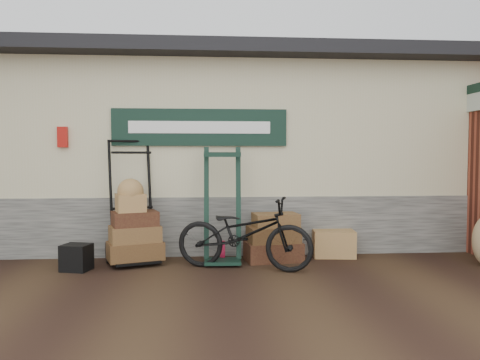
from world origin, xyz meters
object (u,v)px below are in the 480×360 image
(porter_trolley, at_px, (132,200))
(bicycle, at_px, (244,229))
(wicker_hamper, at_px, (334,243))
(suitcase_stack, at_px, (273,237))
(black_trunk, at_px, (76,257))
(green_barrow, at_px, (222,205))

(porter_trolley, xyz_separation_m, bicycle, (1.56, -0.56, -0.36))
(wicker_hamper, relative_size, bicycle, 0.33)
(porter_trolley, bearing_deg, suitcase_stack, -20.95)
(suitcase_stack, height_order, wicker_hamper, suitcase_stack)
(porter_trolley, bearing_deg, wicker_hamper, -16.49)
(porter_trolley, height_order, black_trunk, porter_trolley)
(porter_trolley, relative_size, black_trunk, 5.12)
(suitcase_stack, height_order, black_trunk, suitcase_stack)
(bicycle, bearing_deg, black_trunk, 105.85)
(porter_trolley, xyz_separation_m, wicker_hamper, (2.98, 0.13, -0.70))
(porter_trolley, relative_size, green_barrow, 1.09)
(porter_trolley, distance_m, black_trunk, 1.09)
(porter_trolley, relative_size, suitcase_stack, 2.27)
(suitcase_stack, distance_m, black_trunk, 2.73)
(green_barrow, distance_m, bicycle, 0.57)
(green_barrow, xyz_separation_m, suitcase_stack, (0.74, 0.08, -0.47))
(black_trunk, height_order, bicycle, bicycle)
(suitcase_stack, bearing_deg, black_trunk, -171.93)
(black_trunk, bearing_deg, bicycle, -2.67)
(green_barrow, distance_m, black_trunk, 2.09)
(wicker_hamper, distance_m, bicycle, 1.61)
(wicker_hamper, bearing_deg, bicycle, -154.25)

